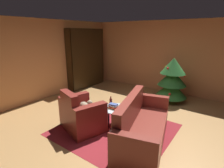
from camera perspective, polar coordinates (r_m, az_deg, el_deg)
The scene contains 11 objects.
ground_plane at distance 4.26m, azimuth 2.81°, elevation -13.96°, with size 7.76×7.76×0.00m, color #B0814C.
wall_back at distance 6.71m, azimuth 18.63°, elevation 8.17°, with size 6.43×0.06×2.57m, color #D28650.
wall_left at distance 6.09m, azimuth -23.13°, elevation 6.94°, with size 0.06×6.59×2.57m, color #D28650.
area_rug at distance 4.18m, azimuth 0.94°, elevation -14.48°, with size 2.41×2.26×0.01m, color maroon.
bookshelf_unit at distance 7.23m, azimuth -7.61°, elevation 8.28°, with size 0.33×1.75×2.28m.
armchair_red at distance 4.13m, azimuth -9.97°, elevation -9.90°, with size 1.17×1.01×0.93m.
couch_red at distance 3.63m, azimuth 9.62°, elevation -14.02°, with size 1.23×2.08×0.96m.
coffee_table at distance 4.15m, azimuth 0.99°, elevation -8.48°, with size 0.60×0.60×0.46m.
book_stack_on_table at distance 4.09m, azimuth 0.39°, elevation -7.22°, with size 0.22×0.16×0.11m.
bottle_on_table at distance 4.21m, azimuth -0.40°, elevation -5.88°, with size 0.07×0.07×0.24m.
decorated_tree at distance 5.84m, azimuth 18.90°, elevation 1.46°, with size 0.98×0.98×1.41m.
Camera 1 is at (1.99, -3.08, 2.15)m, focal length 28.22 mm.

